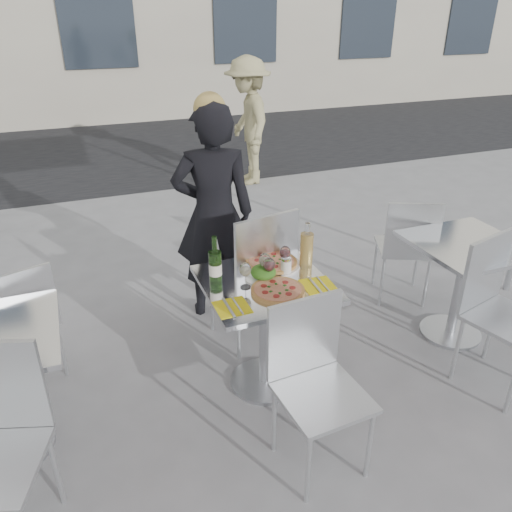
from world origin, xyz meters
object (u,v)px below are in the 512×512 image
object	(u,v)px
pedestrian_b	(248,122)
salad_plate	(263,273)
side_chair_rnear	(498,301)
napkin_right	(318,285)
chair_far	(257,268)
wine_bottle	(215,265)
side_table_right	(463,270)
pizza_far	(271,263)
main_table	(265,312)
woman_diner	(214,215)
wineglass_white_a	(245,270)
side_chair_rfar	(407,243)
napkin_left	(232,307)
sugar_shaker	(286,266)
chair_near	(314,372)
wineglass_red_a	(269,266)
wineglass_white_b	(265,261)
carafe	(306,249)
side_chair_lfar	(22,316)
pizza_near	(278,290)
wineglass_red_b	(285,253)

from	to	relation	value
pedestrian_b	salad_plate	bearing A→B (deg)	-13.03
side_chair_rnear	napkin_right	distance (m)	1.15
chair_far	wine_bottle	world-z (taller)	wine_bottle
side_table_right	pizza_far	size ratio (longest dim) A/B	2.09
main_table	wine_bottle	bearing A→B (deg)	160.55
woman_diner	wineglass_white_a	bearing A→B (deg)	96.52
side_chair_rfar	salad_plate	size ratio (longest dim) A/B	4.10
side_chair_rnear	napkin_left	xyz separation A→B (m)	(-1.63, 0.26, 0.18)
sugar_shaker	main_table	bearing A→B (deg)	-162.01
side_chair_rnear	wine_bottle	world-z (taller)	wine_bottle
side_chair_rnear	napkin_left	size ratio (longest dim) A/B	4.84
pedestrian_b	salad_plate	xyz separation A→B (m)	(-1.35, -3.89, -0.04)
chair_near	side_chair_rnear	distance (m)	1.35
main_table	side_table_right	bearing A→B (deg)	0.00
side_chair_rfar	wineglass_red_a	world-z (taller)	wineglass_red_a
pedestrian_b	napkin_left	distance (m)	4.43
woman_diner	wineglass_red_a	bearing A→B (deg)	105.36
side_chair_rfar	wineglass_white_b	size ratio (longest dim) A/B	5.72
wineglass_white_a	napkin_right	world-z (taller)	wineglass_white_a
sugar_shaker	wineglass_white_a	bearing A→B (deg)	-167.06
main_table	napkin_right	size ratio (longest dim) A/B	3.74
salad_plate	wineglass_red_a	xyz separation A→B (m)	(0.02, -0.05, 0.07)
napkin_right	side_chair_rfar	bearing A→B (deg)	34.47
carafe	wineglass_white_b	size ratio (longest dim) A/B	1.84
napkin_left	chair_near	bearing A→B (deg)	-54.77
side_chair_lfar	wineglass_white_a	bearing A→B (deg)	136.40
pizza_near	sugar_shaker	distance (m)	0.23
pedestrian_b	wineglass_white_b	bearing A→B (deg)	-12.93
pizza_far	carafe	world-z (taller)	carafe
chair_far	napkin_left	xyz separation A→B (m)	(-0.38, -0.61, 0.14)
main_table	wineglass_white_b	bearing A→B (deg)	72.89
side_table_right	sugar_shaker	world-z (taller)	sugar_shaker
main_table	side_chair_rnear	bearing A→B (deg)	-18.25
wine_bottle	napkin_left	distance (m)	0.31
wineglass_red_a	wineglass_red_b	xyz separation A→B (m)	(0.15, 0.11, 0.00)
main_table	sugar_shaker	size ratio (longest dim) A/B	7.01
sugar_shaker	chair_far	bearing A→B (deg)	96.41
side_chair_lfar	sugar_shaker	world-z (taller)	sugar_shaker
chair_far	side_chair_lfar	bearing A→B (deg)	-15.77
side_chair_lfar	woman_diner	distance (m)	1.44
wineglass_red_b	salad_plate	bearing A→B (deg)	-159.68
wineglass_red_a	napkin_left	size ratio (longest dim) A/B	0.79
pizza_near	wineglass_red_a	world-z (taller)	wineglass_red_a
side_chair_rfar	pizza_near	distance (m)	1.56
side_chair_lfar	wineglass_white_b	size ratio (longest dim) A/B	5.36
pedestrian_b	pizza_near	distance (m)	4.27
pedestrian_b	napkin_right	world-z (taller)	pedestrian_b
side_chair_rfar	napkin_right	distance (m)	1.35
chair_near	salad_plate	distance (m)	0.69
salad_plate	wine_bottle	distance (m)	0.29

